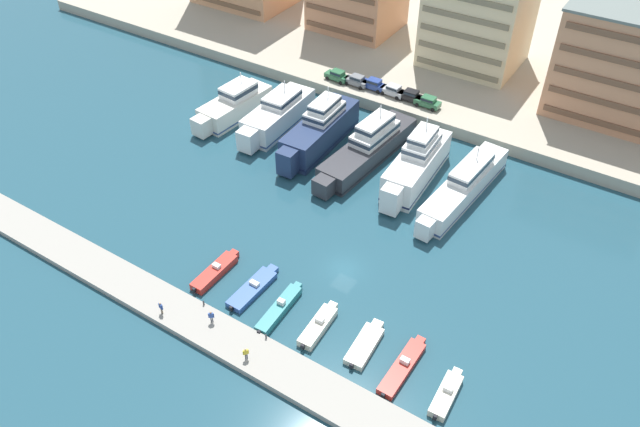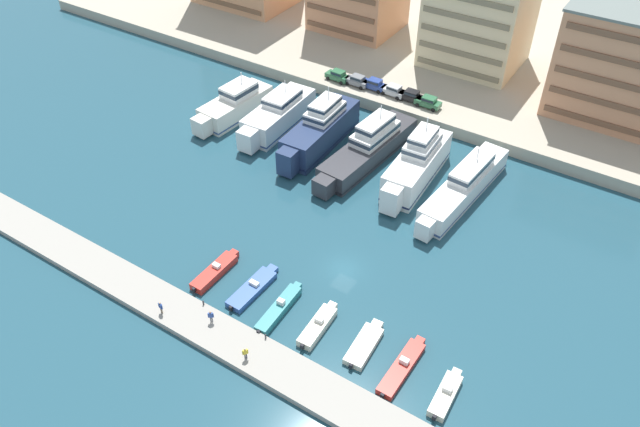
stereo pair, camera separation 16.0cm
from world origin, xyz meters
name	(u,v)px [view 2 (the right image)]	position (x,y,z in m)	size (l,w,h in m)	color
ground_plane	(344,269)	(0.00, 0.00, 0.00)	(400.00, 400.00, 0.00)	#234C5B
quay_promenade	(531,46)	(0.00, 67.91, 0.98)	(180.00, 70.00, 1.96)	#ADA38E
pier_dock	(264,360)	(0.00, -15.86, 0.38)	(120.00, 4.78, 0.75)	#9E998E
yacht_ivory_far_left	(235,105)	(-32.28, 19.83, 2.03)	(5.71, 16.04, 6.86)	silver
yacht_white_left	(278,115)	(-24.66, 20.96, 2.17)	(5.23, 17.24, 6.97)	white
yacht_navy_mid_left	(320,130)	(-16.46, 20.23, 2.66)	(5.09, 18.86, 8.73)	navy
yacht_charcoal_center_left	(369,147)	(-8.62, 21.05, 2.11)	(6.27, 22.45, 7.75)	#333338
yacht_white_center	(417,164)	(-0.63, 20.18, 2.75)	(5.22, 17.80, 9.02)	white
yacht_white_center_right	(464,186)	(6.44, 20.33, 1.90)	(5.25, 21.92, 6.50)	white
motorboat_red_far_left	(215,271)	(-12.33, -8.93, 0.49)	(1.80, 7.69, 1.39)	red
motorboat_blue_left	(253,288)	(-7.05, -8.57, 0.38)	(2.30, 8.06, 1.13)	#33569E
motorboat_teal_mid_left	(279,308)	(-2.67, -9.48, 0.49)	(1.82, 8.32, 1.50)	teal
motorboat_cream_center_left	(318,326)	(2.25, -9.16, 0.49)	(2.02, 7.00, 1.45)	beige
motorboat_cream_center	(365,345)	(7.68, -8.59, 0.38)	(2.48, 6.83, 0.83)	beige
motorboat_red_center_right	(402,367)	(12.27, -8.96, 0.39)	(1.87, 8.58, 1.28)	red
motorboat_cream_mid_right	(446,394)	(17.33, -9.54, 0.47)	(1.92, 6.35, 1.40)	beige
car_green_far_left	(338,75)	(-22.74, 35.49, 2.94)	(4.19, 2.10, 1.80)	#2D6642
car_grey_left	(357,80)	(-19.13, 35.76, 2.94)	(4.15, 2.03, 1.80)	slate
car_blue_mid_left	(374,84)	(-16.15, 36.20, 2.94)	(4.13, 1.97, 1.80)	#28428E
car_silver_center_left	(393,90)	(-12.58, 36.13, 2.94)	(4.20, 2.13, 1.80)	#B7BCC1
car_black_center	(411,95)	(-9.45, 36.18, 2.94)	(4.13, 1.99, 1.80)	black
car_green_center_right	(428,102)	(-6.30, 35.91, 2.94)	(4.12, 1.96, 1.80)	#2D6642
apartment_block_mid_left	(481,11)	(-6.36, 54.07, 11.24)	(16.15, 14.18, 20.43)	beige
apartment_block_center_left	(635,62)	(19.24, 50.48, 10.47)	(21.08, 15.33, 18.92)	tan
pedestrian_near_edge	(211,316)	(-7.56, -15.12, 1.74)	(0.55, 0.44, 1.66)	#4C515B
pedestrian_mid_deck	(245,353)	(-1.52, -16.89, 1.72)	(0.44, 0.53, 1.63)	#282D3D
pedestrian_far_side	(161,307)	(-12.97, -17.09, 1.75)	(0.64, 0.31, 1.68)	#7A6B56
bollard_west	(203,302)	(-9.93, -13.72, 1.08)	(0.20, 0.20, 0.61)	#2D2D33
bollard_west_mid	(266,336)	(-1.38, -13.72, 1.08)	(0.20, 0.20, 0.61)	#2D2D33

